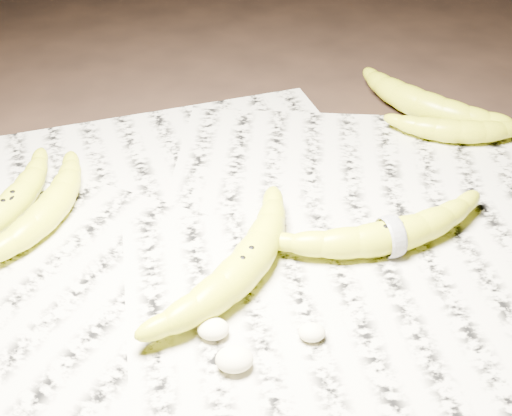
{
  "coord_description": "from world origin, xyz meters",
  "views": [
    {
      "loc": [
        -0.04,
        -0.61,
        0.51
      ],
      "look_at": [
        -0.02,
        0.0,
        0.05
      ],
      "focal_mm": 50.0,
      "sensor_mm": 36.0,
      "label": 1
    }
  ],
  "objects_px": {
    "banana_left_b": "(50,207)",
    "banana_left_a": "(8,205)",
    "banana_upper_b": "(421,102)",
    "banana_taped": "(391,234)",
    "banana_center": "(245,264)",
    "banana_upper_a": "(460,129)"
  },
  "relations": [
    {
      "from": "banana_left_b",
      "to": "banana_left_a",
      "type": "bearing_deg",
      "value": 100.57
    },
    {
      "from": "banana_left_a",
      "to": "banana_upper_b",
      "type": "distance_m",
      "value": 0.57
    },
    {
      "from": "banana_left_a",
      "to": "banana_taped",
      "type": "xyz_separation_m",
      "value": [
        0.43,
        -0.06,
        0.0
      ]
    },
    {
      "from": "banana_left_b",
      "to": "banana_upper_b",
      "type": "relative_size",
      "value": 0.94
    },
    {
      "from": "banana_left_b",
      "to": "banana_taped",
      "type": "distance_m",
      "value": 0.38
    },
    {
      "from": "banana_left_b",
      "to": "banana_center",
      "type": "relative_size",
      "value": 0.83
    },
    {
      "from": "banana_left_b",
      "to": "banana_center",
      "type": "height_order",
      "value": "banana_center"
    },
    {
      "from": "banana_left_b",
      "to": "banana_upper_b",
      "type": "bearing_deg",
      "value": -46.03
    },
    {
      "from": "banana_left_a",
      "to": "banana_center",
      "type": "relative_size",
      "value": 0.88
    },
    {
      "from": "banana_center",
      "to": "banana_taped",
      "type": "bearing_deg",
      "value": -42.55
    },
    {
      "from": "banana_left_a",
      "to": "banana_upper_a",
      "type": "distance_m",
      "value": 0.58
    },
    {
      "from": "banana_left_a",
      "to": "banana_left_b",
      "type": "xyz_separation_m",
      "value": [
        0.05,
        -0.01,
        0.0
      ]
    },
    {
      "from": "banana_center",
      "to": "banana_upper_b",
      "type": "height_order",
      "value": "same"
    },
    {
      "from": "banana_upper_a",
      "to": "banana_upper_b",
      "type": "distance_m",
      "value": 0.08
    },
    {
      "from": "banana_taped",
      "to": "banana_center",
      "type": "bearing_deg",
      "value": 179.52
    },
    {
      "from": "banana_left_a",
      "to": "banana_taped",
      "type": "height_order",
      "value": "banana_taped"
    },
    {
      "from": "banana_center",
      "to": "banana_taped",
      "type": "height_order",
      "value": "banana_center"
    },
    {
      "from": "banana_left_a",
      "to": "banana_upper_b",
      "type": "relative_size",
      "value": 1.0
    },
    {
      "from": "banana_center",
      "to": "banana_upper_b",
      "type": "xyz_separation_m",
      "value": [
        0.25,
        0.34,
        -0.0
      ]
    },
    {
      "from": "banana_left_b",
      "to": "banana_taped",
      "type": "xyz_separation_m",
      "value": [
        0.38,
        -0.06,
        0.0
      ]
    },
    {
      "from": "banana_left_b",
      "to": "banana_center",
      "type": "distance_m",
      "value": 0.25
    },
    {
      "from": "banana_upper_b",
      "to": "banana_center",
      "type": "bearing_deg",
      "value": -83.04
    }
  ]
}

